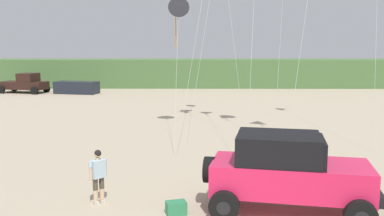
# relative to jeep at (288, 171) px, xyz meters

# --- Properties ---
(dune_ridge) EXTENTS (90.00, 6.09, 3.13)m
(dune_ridge) POSITION_rel_jeep_xyz_m (0.49, 37.93, 0.36)
(dune_ridge) COLOR #4C703D
(dune_ridge) RESTS_ON ground_plane
(jeep) EXTENTS (5.01, 3.13, 2.26)m
(jeep) POSITION_rel_jeep_xyz_m (0.00, 0.00, 0.00)
(jeep) COLOR #EA2151
(jeep) RESTS_ON ground_plane
(person_watching) EXTENTS (0.47, 0.48, 1.67)m
(person_watching) POSITION_rel_jeep_xyz_m (-5.53, 0.56, -0.26)
(person_watching) COLOR #DBB28E
(person_watching) RESTS_ON ground_plane
(cooler_box) EXTENTS (0.64, 0.51, 0.38)m
(cooler_box) POSITION_rel_jeep_xyz_m (-3.17, -0.25, -1.01)
(cooler_box) COLOR #2D7F51
(cooler_box) RESTS_ON ground_plane
(distant_pickup) EXTENTS (4.90, 3.27, 1.98)m
(distant_pickup) POSITION_rel_jeep_xyz_m (-19.76, 30.67, -0.26)
(distant_pickup) COLOR black
(distant_pickup) RESTS_ON ground_plane
(distant_sedan) EXTENTS (4.46, 2.53, 1.20)m
(distant_sedan) POSITION_rel_jeep_xyz_m (-14.40, 30.07, -0.60)
(distant_sedan) COLOR #1E232D
(distant_sedan) RESTS_ON ground_plane
(kite_pink_ribbon) EXTENTS (1.44, 6.56, 7.41)m
(kite_pink_ribbon) POSITION_rel_jeep_xyz_m (-3.60, 12.46, 5.44)
(kite_pink_ribbon) COLOR black
(kite_pink_ribbon) RESTS_ON ground_plane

